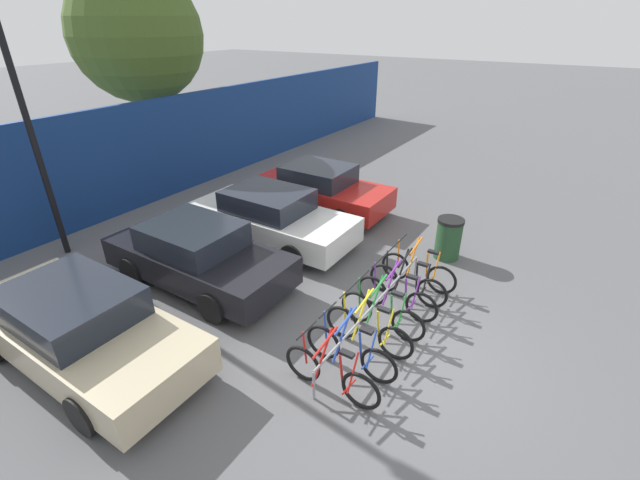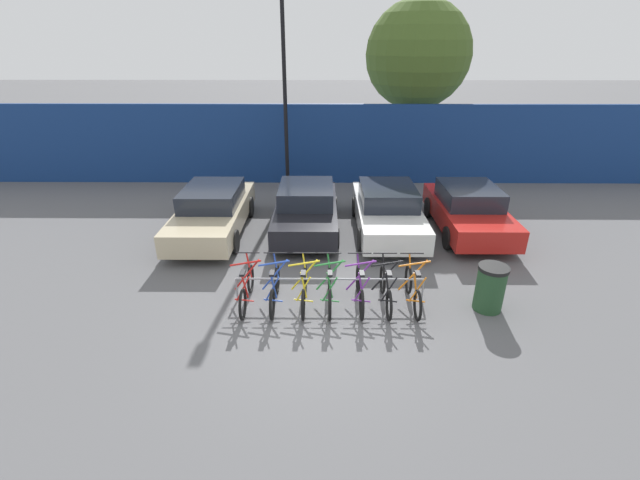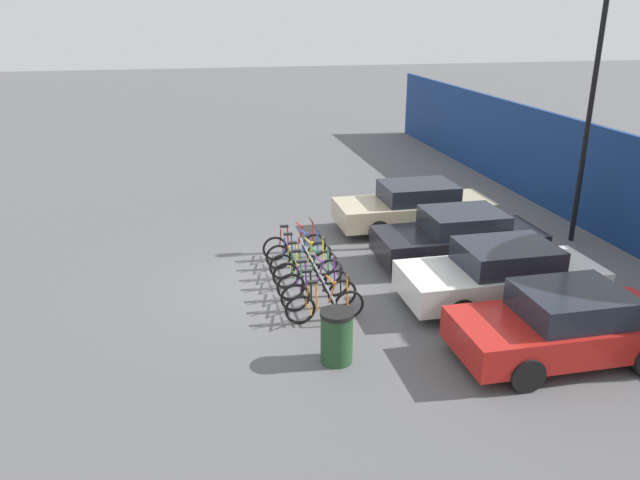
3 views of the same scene
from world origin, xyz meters
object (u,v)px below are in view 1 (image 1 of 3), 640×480
car_black (198,255)px  lamp_post (13,74)px  bicycle_orange (418,271)px  car_red (321,189)px  car_beige (80,326)px  bicycle_black (407,283)px  bike_rack (375,306)px  car_white (271,217)px  trash_bin (448,238)px  tree_behind_hoarding (137,36)px  bicycle_red (331,374)px  bicycle_purple (396,297)px  bicycle_green (382,314)px  bicycle_yellow (368,330)px  bicycle_blue (350,351)px

car_black → lamp_post: bearing=102.6°
bicycle_orange → car_red: bearing=59.9°
car_beige → bicycle_black: bearing=-40.1°
bike_rack → car_white: car_white is taller
trash_bin → bike_rack: bearing=175.2°
tree_behind_hoarding → bicycle_black: bearing=-102.7°
bicycle_red → car_white: car_white is taller
car_white → bike_rack: bearing=-114.6°
bicycle_red → car_beige: car_beige is taller
bicycle_purple → lamp_post: lamp_post is taller
car_black → car_white: bearing=-1.9°
bicycle_orange → bicycle_red: bearing=-179.6°
bicycle_black → trash_bin: bearing=-5.6°
car_black → trash_bin: car_black is taller
car_red → lamp_post: lamp_post is taller
bicycle_green → trash_bin: 3.41m
bicycle_purple → tree_behind_hoarding: 11.99m
lamp_post → trash_bin: lamp_post is taller
bicycle_red → tree_behind_hoarding: (5.44, 10.77, 4.35)m
bicycle_red → bicycle_black: size_ratio=1.00×
bicycle_yellow → car_red: bearing=42.4°
bike_rack → car_beige: size_ratio=0.90×
bike_rack → tree_behind_hoarding: (3.64, 10.63, 4.24)m
bike_rack → bicycle_yellow: (-0.55, -0.15, -0.11)m
bicycle_purple → lamp_post: size_ratio=0.22×
bicycle_green → car_red: 5.83m
car_beige → tree_behind_hoarding: (7.06, 6.86, 4.03)m
trash_bin → bicycle_blue: bearing=178.3°
car_white → car_red: 2.41m
bicycle_black → tree_behind_hoarding: size_ratio=0.25×
car_black → bicycle_yellow: bearing=-88.5°
lamp_post → trash_bin: bearing=-58.7°
bicycle_yellow → car_black: (-0.11, 4.10, 0.31)m
car_black → bicycle_blue: bearing=-97.5°
bicycle_black → bicycle_orange: 0.59m
bike_rack → bicycle_green: size_ratio=2.43×
bicycle_purple → tree_behind_hoarding: bearing=73.7°
bicycle_purple → car_beige: bearing=135.4°
car_red → tree_behind_hoarding: size_ratio=0.60×
bicycle_green → trash_bin: size_ratio=1.66×
bicycle_purple → bicycle_orange: bearing=-0.9°
bicycle_yellow → bicycle_black: same height
lamp_post → tree_behind_hoarding: lamp_post is taller
bicycle_yellow → bicycle_green: 0.55m
car_beige → car_white: size_ratio=1.04×
bicycle_blue → bicycle_orange: bearing=-2.1°
bicycle_blue → car_beige: size_ratio=0.37×
car_red → trash_bin: bearing=-100.6°
car_white → trash_bin: size_ratio=4.28×
bicycle_blue → bicycle_yellow: (0.64, 0.00, 0.00)m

